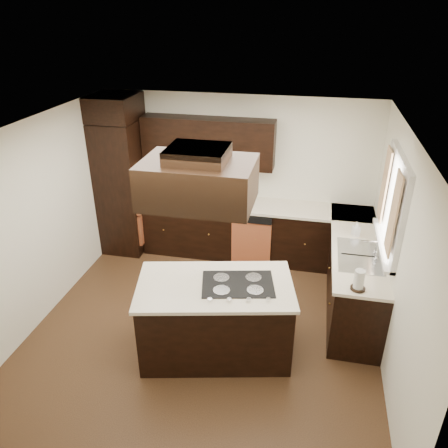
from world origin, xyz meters
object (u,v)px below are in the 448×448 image
(range_hood, at_px, (198,182))
(spice_rack, at_px, (196,192))
(oven_column, at_px, (123,187))
(island, at_px, (215,319))

(range_hood, relative_size, spice_rack, 2.86)
(oven_column, distance_m, range_hood, 3.13)
(range_hood, bearing_deg, oven_column, 129.74)
(range_hood, bearing_deg, spice_rack, 106.53)
(oven_column, relative_size, island, 1.29)
(spice_rack, bearing_deg, oven_column, -157.19)
(oven_column, bearing_deg, range_hood, -50.26)
(spice_rack, bearing_deg, island, -46.92)
(oven_column, bearing_deg, island, -46.72)
(spice_rack, bearing_deg, range_hood, -50.76)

